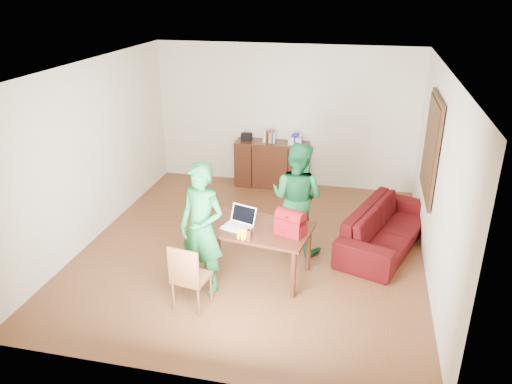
% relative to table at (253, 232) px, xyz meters
% --- Properties ---
extents(room, '(5.20, 5.70, 2.90)m').
position_rel_table_xyz_m(room, '(-0.15, 0.80, 0.67)').
color(room, '#492612').
rests_on(room, ground).
extents(table, '(1.65, 1.09, 0.72)m').
position_rel_table_xyz_m(table, '(0.00, 0.00, 0.00)').
color(table, black).
rests_on(table, ground).
extents(chair, '(0.46, 0.44, 0.89)m').
position_rel_table_xyz_m(chair, '(-0.56, -0.92, -0.38)').
color(chair, brown).
rests_on(chair, ground).
extents(person_near, '(0.73, 0.59, 1.75)m').
position_rel_table_xyz_m(person_near, '(-0.54, -0.49, 0.24)').
color(person_near, '#156028').
rests_on(person_near, ground).
extents(person_far, '(0.96, 0.85, 1.67)m').
position_rel_table_xyz_m(person_far, '(0.47, 0.82, 0.20)').
color(person_far, '#145C2C').
rests_on(person_far, ground).
extents(laptop, '(0.43, 0.36, 0.26)m').
position_rel_table_xyz_m(laptop, '(-0.19, -0.09, 0.13)').
color(laptop, white).
rests_on(laptop, table).
extents(bananas, '(0.19, 0.15, 0.06)m').
position_rel_table_xyz_m(bananas, '(-0.05, -0.40, 0.12)').
color(bananas, gold).
rests_on(bananas, table).
extents(bottle, '(0.06, 0.06, 0.17)m').
position_rel_table_xyz_m(bottle, '(0.04, -0.40, 0.17)').
color(bottle, '#5C2515').
rests_on(bottle, table).
extents(red_bag, '(0.42, 0.34, 0.27)m').
position_rel_table_xyz_m(red_bag, '(0.52, -0.11, 0.22)').
color(red_bag, maroon).
rests_on(red_bag, table).
extents(sofa, '(1.50, 2.29, 0.62)m').
position_rel_table_xyz_m(sofa, '(1.79, 1.19, -0.32)').
color(sofa, '#3F0814').
rests_on(sofa, ground).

